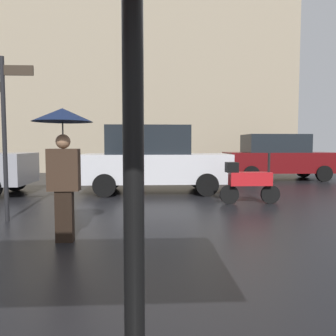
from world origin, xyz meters
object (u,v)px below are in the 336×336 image
Objects in this scene: parked_car_left at (278,157)px; street_signpost at (4,122)px; parked_scooter at (248,181)px; parked_car_right at (153,159)px; pedestrian_with_umbrella at (63,142)px.

street_signpost is at bearing 57.10° from parked_car_left.
parked_scooter is 3.12m from parked_car_right.
pedestrian_with_umbrella is at bearing 79.40° from parked_car_right.
street_signpost is (-5.05, -1.54, 1.28)m from parked_scooter.
parked_scooter is at bearing 16.95° from street_signpost.
pedestrian_with_umbrella is at bearing -44.80° from street_signpost.
parked_car_left is 1.44× the size of street_signpost.
pedestrian_with_umbrella is 0.45× the size of parked_car_left.
pedestrian_with_umbrella is 0.45× the size of parked_car_right.
street_signpost is at bearing 56.94° from parked_car_right.
parked_car_left is (6.45, 8.40, -0.54)m from pedestrian_with_umbrella.
street_signpost is at bearing 72.16° from pedestrian_with_umbrella.
street_signpost reaches higher than parked_scooter.
parked_car_right is 4.65m from street_signpost.
parked_car_right is (-5.10, -3.35, 0.06)m from parked_car_left.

